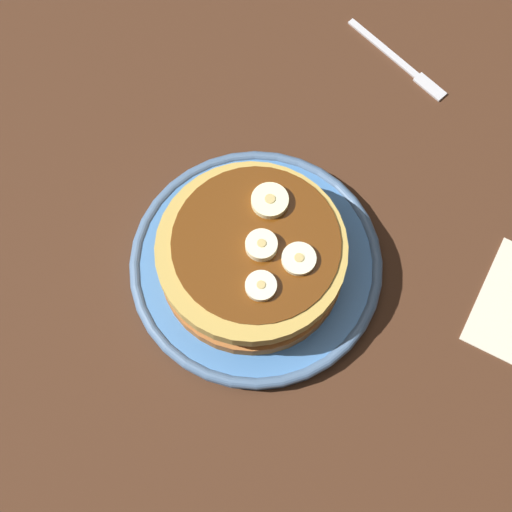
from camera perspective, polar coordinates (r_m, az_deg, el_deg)
ground_plane at (r=70.18cm, az=0.00°, el=-1.35°), size 140.00×140.00×3.00cm
plate at (r=67.89cm, az=0.00°, el=-0.65°), size 22.96×22.96×1.75cm
pancake_stack at (r=65.08cm, az=-0.16°, el=0.08°), size 16.55×16.78×4.84cm
banana_slice_0 at (r=62.37cm, az=0.30°, el=0.70°), size 2.71×2.71×1.07cm
banana_slice_1 at (r=64.18cm, az=1.06°, el=4.22°), size 3.23×3.23×0.91cm
banana_slice_2 at (r=62.26cm, az=3.28°, el=-0.24°), size 2.91×2.91×0.72cm
banana_slice_3 at (r=61.32cm, az=0.38°, el=-2.32°), size 2.63×2.63×0.76cm
fork at (r=80.58cm, az=11.05°, el=14.27°), size 13.03×1.51×0.50cm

